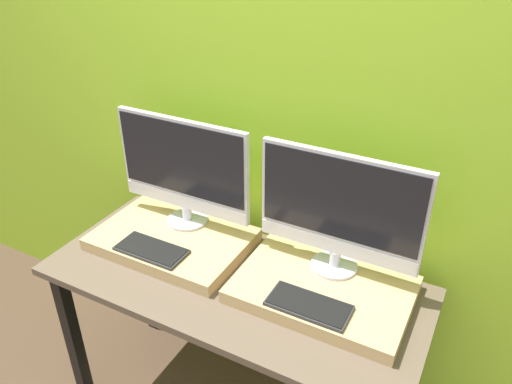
% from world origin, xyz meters
% --- Properties ---
extents(wall_back, '(8.00, 0.04, 2.60)m').
position_xyz_m(wall_back, '(0.00, 0.69, 1.30)').
color(wall_back, '#9ED12D').
rests_on(wall_back, ground_plane).
extents(workbench, '(1.42, 0.62, 0.76)m').
position_xyz_m(workbench, '(0.00, 0.31, 0.66)').
color(workbench, brown).
rests_on(workbench, ground_plane).
extents(wooden_riser_left, '(0.61, 0.41, 0.05)m').
position_xyz_m(wooden_riser_left, '(-0.32, 0.38, 0.78)').
color(wooden_riser_left, tan).
rests_on(wooden_riser_left, workbench).
extents(monitor_left, '(0.59, 0.17, 0.46)m').
position_xyz_m(monitor_left, '(-0.32, 0.49, 1.05)').
color(monitor_left, silver).
rests_on(monitor_left, wooden_riser_left).
extents(keyboard_left, '(0.28, 0.13, 0.01)m').
position_xyz_m(keyboard_left, '(-0.32, 0.25, 0.82)').
color(keyboard_left, '#2D2D2D').
rests_on(keyboard_left, wooden_riser_left).
extents(wooden_riser_right, '(0.61, 0.41, 0.05)m').
position_xyz_m(wooden_riser_right, '(0.32, 0.38, 0.78)').
color(wooden_riser_right, tan).
rests_on(wooden_riser_right, workbench).
extents(monitor_right, '(0.59, 0.17, 0.46)m').
position_xyz_m(monitor_right, '(0.32, 0.49, 1.05)').
color(monitor_right, silver).
rests_on(monitor_right, wooden_riser_right).
extents(keyboard_right, '(0.28, 0.13, 0.01)m').
position_xyz_m(keyboard_right, '(0.32, 0.25, 0.82)').
color(keyboard_right, '#2D2D2D').
rests_on(keyboard_right, wooden_riser_right).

